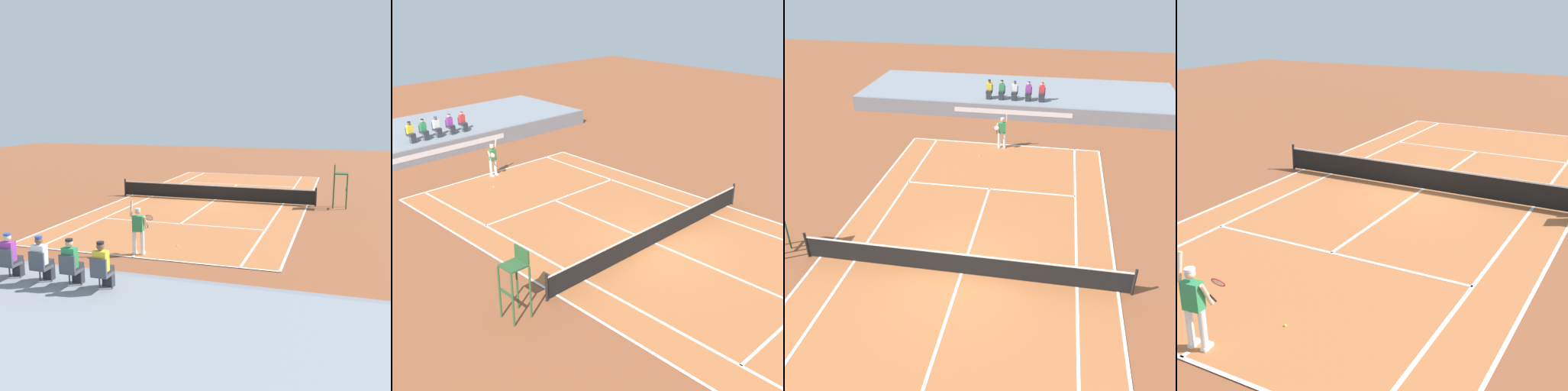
% 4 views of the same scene
% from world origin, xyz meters
% --- Properties ---
extents(ground_plane, '(80.00, 80.00, 0.00)m').
position_xyz_m(ground_plane, '(0.00, 0.00, 0.00)').
color(ground_plane, brown).
extents(court, '(11.08, 23.88, 0.03)m').
position_xyz_m(court, '(0.00, 0.00, 0.01)').
color(court, '#B76638').
rests_on(court, ground).
extents(net, '(11.98, 0.10, 1.07)m').
position_xyz_m(net, '(0.00, 0.00, 0.52)').
color(net, black).
rests_on(net, ground).
extents(barrier_wall, '(22.68, 0.25, 1.02)m').
position_xyz_m(barrier_wall, '(0.00, 16.21, 0.51)').
color(barrier_wall, gray).
rests_on(barrier_wall, ground).
extents(bleacher_platform, '(22.68, 7.38, 1.02)m').
position_xyz_m(bleacher_platform, '(0.00, 20.02, 0.51)').
color(bleacher_platform, gray).
rests_on(bleacher_platform, ground).
extents(spectator_seated_0, '(0.44, 0.60, 1.27)m').
position_xyz_m(spectator_seated_0, '(-1.81, 17.46, 1.63)').
color(spectator_seated_0, '#474C56').
rests_on(spectator_seated_0, bleacher_platform).
extents(spectator_seated_1, '(0.44, 0.60, 1.27)m').
position_xyz_m(spectator_seated_1, '(-0.94, 17.46, 1.63)').
color(spectator_seated_1, '#474C56').
rests_on(spectator_seated_1, bleacher_platform).
extents(spectator_seated_2, '(0.44, 0.60, 1.27)m').
position_xyz_m(spectator_seated_2, '(-0.05, 17.46, 1.63)').
color(spectator_seated_2, '#474C56').
rests_on(spectator_seated_2, bleacher_platform).
extents(spectator_seated_3, '(0.44, 0.60, 1.27)m').
position_xyz_m(spectator_seated_3, '(0.90, 17.46, 1.63)').
color(spectator_seated_3, '#474C56').
rests_on(spectator_seated_3, bleacher_platform).
extents(spectator_seated_4, '(0.44, 0.60, 1.27)m').
position_xyz_m(spectator_seated_4, '(1.81, 17.46, 1.63)').
color(spectator_seated_4, '#474C56').
rests_on(spectator_seated_4, bleacher_platform).
extents(tennis_player, '(0.75, 0.69, 2.08)m').
position_xyz_m(tennis_player, '(-0.09, 11.48, 0.99)').
color(tennis_player, white).
rests_on(tennis_player, ground).
extents(tennis_ball, '(0.07, 0.07, 0.07)m').
position_xyz_m(tennis_ball, '(-1.13, 10.02, 0.03)').
color(tennis_ball, '#D1E533').
rests_on(tennis_ball, ground).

